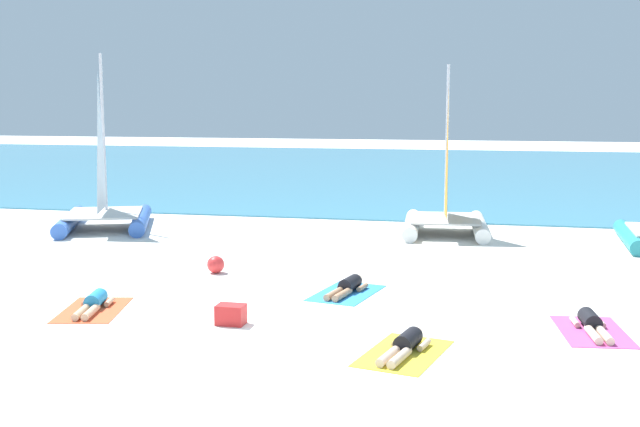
{
  "coord_description": "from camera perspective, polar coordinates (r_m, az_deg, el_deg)",
  "views": [
    {
      "loc": [
        4.23,
        -13.13,
        3.93
      ],
      "look_at": [
        0.0,
        5.64,
        1.2
      ],
      "focal_mm": 44.04,
      "sensor_mm": 36.0,
      "label": 1
    }
  ],
  "objects": [
    {
      "name": "ground_plane",
      "position": [
        23.84,
        2.3,
        -1.42
      ],
      "size": [
        120.0,
        120.0,
        0.0
      ],
      "primitive_type": "plane",
      "color": "white"
    },
    {
      "name": "sunbather_leftmost",
      "position": [
        15.72,
        -16.11,
        -6.23
      ],
      "size": [
        0.73,
        1.56,
        0.3
      ],
      "rotation": [
        0.0,
        0.0,
        0.22
      ],
      "color": "#268CCC",
      "rests_on": "towel_leftmost"
    },
    {
      "name": "sunbather_center_left",
      "position": [
        16.4,
        2.02,
        -5.32
      ],
      "size": [
        0.7,
        1.56,
        0.3
      ],
      "rotation": [
        0.0,
        0.0,
        -0.2
      ],
      "color": "black",
      "rests_on": "towel_center_left"
    },
    {
      "name": "sailboat_blue",
      "position": [
        25.39,
        -15.41,
        0.73
      ],
      "size": [
        4.04,
        4.87,
        5.45
      ],
      "rotation": [
        0.0,
        0.0,
        0.39
      ],
      "color": "blue",
      "rests_on": "ground"
    },
    {
      "name": "sunbather_center_right",
      "position": [
        12.66,
        6.21,
        -9.44
      ],
      "size": [
        0.73,
        1.56,
        0.3
      ],
      "rotation": [
        0.0,
        0.0,
        -0.22
      ],
      "color": "black",
      "rests_on": "towel_center_right"
    },
    {
      "name": "beach_ball",
      "position": [
        18.39,
        -7.59,
        -3.69
      ],
      "size": [
        0.4,
        0.4,
        0.4
      ],
      "primitive_type": "sphere",
      "color": "red",
      "rests_on": "ground"
    },
    {
      "name": "ocean_water",
      "position": [
        46.03,
        7.38,
        3.14
      ],
      "size": [
        120.0,
        40.0,
        0.05
      ],
      "primitive_type": "cube",
      "color": "teal",
      "rests_on": "ground"
    },
    {
      "name": "sailboat_white",
      "position": [
        23.9,
        9.12,
        0.34
      ],
      "size": [
        2.77,
        4.06,
        5.06
      ],
      "rotation": [
        0.0,
        0.0,
        0.08
      ],
      "color": "white",
      "rests_on": "ground"
    },
    {
      "name": "towel_rightmost",
      "position": [
        14.49,
        19.17,
        -8.09
      ],
      "size": [
        1.32,
        2.02,
        0.01
      ],
      "primitive_type": "cube",
      "rotation": [
        0.0,
        0.0,
        0.12
      ],
      "color": "#D84C99",
      "rests_on": "ground"
    },
    {
      "name": "towel_leftmost",
      "position": [
        15.69,
        -16.16,
        -6.74
      ],
      "size": [
        1.48,
        2.09,
        0.01
      ],
      "primitive_type": "cube",
      "rotation": [
        0.0,
        0.0,
        0.22
      ],
      "color": "#EA5933",
      "rests_on": "ground"
    },
    {
      "name": "sunbather_rightmost",
      "position": [
        14.52,
        19.13,
        -7.55
      ],
      "size": [
        0.6,
        1.57,
        0.3
      ],
      "rotation": [
        0.0,
        0.0,
        0.12
      ],
      "color": "black",
      "rests_on": "towel_rightmost"
    },
    {
      "name": "towel_center_left",
      "position": [
        16.37,
        1.93,
        -5.8
      ],
      "size": [
        1.45,
        2.08,
        0.01
      ],
      "primitive_type": "cube",
      "rotation": [
        0.0,
        0.0,
        -0.2
      ],
      "color": "#338CD8",
      "rests_on": "ground"
    },
    {
      "name": "towel_center_right",
      "position": [
        12.64,
        6.1,
        -10.06
      ],
      "size": [
        1.49,
        2.09,
        0.01
      ],
      "primitive_type": "cube",
      "rotation": [
        0.0,
        0.0,
        -0.22
      ],
      "color": "yellow",
      "rests_on": "ground"
    },
    {
      "name": "cooler_box",
      "position": [
        14.19,
        -6.5,
        -7.31
      ],
      "size": [
        0.5,
        0.36,
        0.36
      ],
      "primitive_type": "cube",
      "color": "red",
      "rests_on": "ground"
    }
  ]
}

